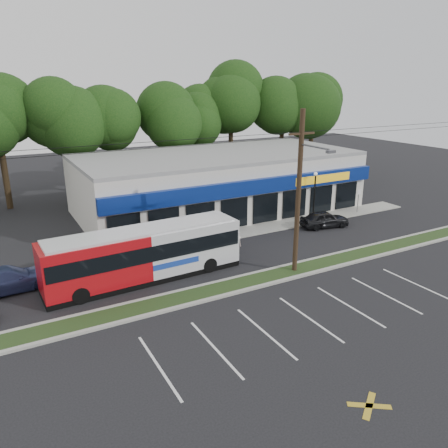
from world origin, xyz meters
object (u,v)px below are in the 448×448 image
(metrobus, at_px, (145,253))
(car_blue, at_px, (7,279))
(sign_post, at_px, (359,197))
(pedestrian_b, at_px, (236,237))
(lamp_post, at_px, (315,190))
(utility_pole, at_px, (297,189))
(pedestrian_a, at_px, (226,229))
(car_dark, at_px, (325,219))

(metrobus, relative_size, car_blue, 2.39)
(sign_post, distance_m, pedestrian_b, 14.17)
(lamp_post, height_order, metrobus, lamp_post)
(car_blue, bearing_deg, pedestrian_b, -96.73)
(utility_pole, xyz_separation_m, pedestrian_a, (-0.83, 7.23, -4.51))
(metrobus, height_order, car_dark, metrobus)
(pedestrian_a, distance_m, pedestrian_b, 1.63)
(sign_post, height_order, pedestrian_a, sign_post)
(pedestrian_a, relative_size, pedestrian_b, 1.16)
(car_dark, xyz_separation_m, pedestrian_b, (-8.64, -0.40, 0.09))
(sign_post, height_order, car_dark, sign_post)
(car_blue, bearing_deg, utility_pole, -116.10)
(utility_pole, relative_size, pedestrian_b, 32.17)
(car_blue, bearing_deg, metrobus, -112.64)
(car_dark, relative_size, car_blue, 0.80)
(utility_pole, relative_size, car_dark, 12.36)
(lamp_post, distance_m, pedestrian_a, 9.19)
(lamp_post, height_order, sign_post, lamp_post)
(sign_post, distance_m, car_dark, 5.67)
(car_dark, bearing_deg, car_blue, 100.92)
(sign_post, height_order, pedestrian_b, sign_post)
(car_dark, relative_size, pedestrian_a, 2.24)
(lamp_post, bearing_deg, pedestrian_a, -175.91)
(lamp_post, bearing_deg, pedestrian_b, -165.85)
(utility_pole, height_order, pedestrian_b, utility_pole)
(lamp_post, height_order, car_dark, lamp_post)
(lamp_post, xyz_separation_m, sign_post, (5.00, -0.23, -1.12))
(metrobus, xyz_separation_m, pedestrian_a, (7.56, 3.66, -0.80))
(sign_post, relative_size, pedestrian_b, 1.43)
(metrobus, bearing_deg, car_blue, 161.02)
(lamp_post, height_order, car_blue, lamp_post)
(utility_pole, xyz_separation_m, pedestrian_b, (-0.83, 5.60, -4.64))
(lamp_post, bearing_deg, metrobus, -165.45)
(utility_pole, distance_m, pedestrian_a, 8.56)
(metrobus, bearing_deg, pedestrian_a, 23.48)
(lamp_post, xyz_separation_m, metrobus, (-16.56, -4.30, -0.97))
(car_blue, xyz_separation_m, pedestrian_b, (15.00, -0.19, 0.05))
(pedestrian_b, bearing_deg, utility_pole, 88.80)
(lamp_post, relative_size, pedestrian_a, 2.36)
(pedestrian_a, bearing_deg, pedestrian_b, 70.34)
(utility_pole, bearing_deg, pedestrian_a, 96.56)
(lamp_post, distance_m, sign_post, 5.13)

